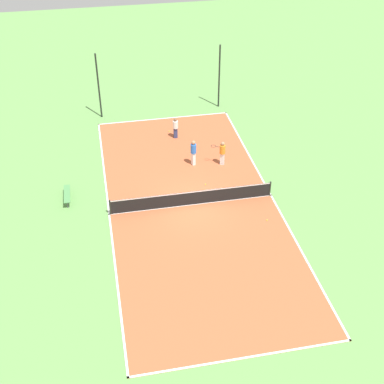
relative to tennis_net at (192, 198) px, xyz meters
name	(u,v)px	position (x,y,z in m)	size (l,w,h in m)	color
ground_plane	(192,205)	(0.00, 0.00, -0.51)	(80.00, 80.00, 0.00)	#60934C
court_surface	(192,205)	(0.00, 0.00, -0.50)	(9.60, 21.80, 0.02)	#B75633
tennis_net	(192,198)	(0.00, 0.00, 0.00)	(9.40, 0.10, 0.95)	black
bench	(67,194)	(-7.02, 1.89, -0.11)	(0.36, 1.82, 0.45)	#4C8C4C
player_far_white	(175,127)	(0.40, 7.86, 0.36)	(0.37, 0.37, 1.50)	navy
player_near_blue	(193,151)	(0.92, 4.20, 0.52)	(0.45, 0.45, 1.74)	white
player_center_orange	(222,152)	(2.72, 3.88, 0.45)	(0.98, 0.70, 1.64)	white
tennis_ball_right_alley	(267,220)	(3.78, -2.28, -0.45)	(0.07, 0.07, 0.07)	#CCE033
tennis_ball_far_baseline	(169,131)	(0.09, 8.78, -0.45)	(0.07, 0.07, 0.07)	#CCE033
tennis_ball_midcourt	(205,184)	(1.19, 1.80, -0.45)	(0.07, 0.07, 0.07)	#CCE033
fence_post_back_left	(99,86)	(-4.45, 12.05, 1.93)	(0.12, 0.12, 4.87)	black
fence_post_back_right	(219,77)	(4.45, 12.05, 1.93)	(0.12, 0.12, 4.87)	black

